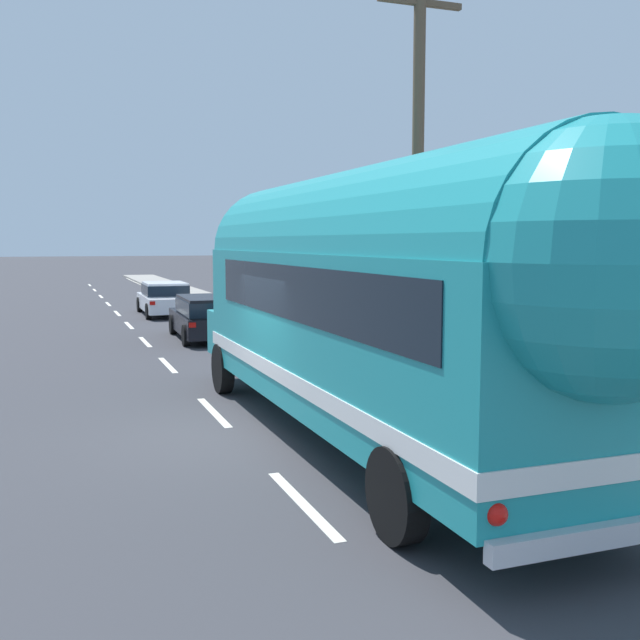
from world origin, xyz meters
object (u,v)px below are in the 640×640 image
object	(u,v)px
painted_bus	(378,295)
car_second	(165,297)
car_lead	(208,315)
utility_pole	(418,173)

from	to	relation	value
painted_bus	car_second	size ratio (longest dim) A/B	2.60
car_lead	car_second	bearing A→B (deg)	90.63
utility_pole	car_second	world-z (taller)	utility_pole
painted_bus	car_second	distance (m)	21.51
car_second	car_lead	bearing A→B (deg)	-89.37
utility_pole	painted_bus	bearing A→B (deg)	-124.51
utility_pole	car_lead	distance (m)	10.31
utility_pole	painted_bus	xyz separation A→B (m)	(-2.58, -3.76, -2.12)
painted_bus	car_second	world-z (taller)	painted_bus
car_lead	car_second	size ratio (longest dim) A/B	0.93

